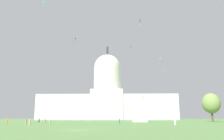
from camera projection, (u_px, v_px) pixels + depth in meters
ground_plane at (78, 130)px, 33.91m from camera, size 800.00×800.00×0.00m
capitol_building at (107, 99)px, 203.21m from camera, size 117.72×26.32×65.26m
event_tent at (140, 115)px, 95.77m from camera, size 6.08×4.93×5.75m
tree_east_far at (211, 103)px, 104.87m from camera, size 10.48×10.23×12.65m
person_black_mid_center at (39, 120)px, 88.05m from camera, size 0.47×0.47×1.77m
person_denim_mid_left at (120, 121)px, 69.15m from camera, size 0.39×0.39×1.65m
person_grey_edge_east at (45, 121)px, 78.78m from camera, size 0.46×0.46×1.65m
person_orange_deep_crowd at (7, 121)px, 66.52m from camera, size 0.39×0.39×1.48m
person_tan_edge_west at (50, 121)px, 76.25m from camera, size 0.55×0.55×1.49m
person_white_near_tent at (175, 122)px, 57.44m from camera, size 0.53×0.53×1.49m
person_tan_front_right at (30, 123)px, 51.51m from camera, size 0.48×0.48×1.50m
person_grey_near_tree_east at (26, 121)px, 64.86m from camera, size 0.60×0.60×1.66m
kite_blue_high at (131, 47)px, 189.59m from camera, size 1.15×1.13×3.40m
kite_yellow_low at (143, 97)px, 166.96m from camera, size 1.27×1.30×1.16m
kite_orange_high at (160, 59)px, 169.00m from camera, size 0.98×0.98×0.88m
kite_lime_mid at (164, 68)px, 145.12m from camera, size 1.36×0.95×3.30m
kite_white_mid at (111, 72)px, 171.53m from camera, size 0.69×0.82×1.02m
kite_violet_high at (140, 21)px, 84.01m from camera, size 0.49×0.64×2.58m
kite_cyan_high at (43, 2)px, 108.40m from camera, size 0.98×0.88×3.37m
kite_magenta_low at (82, 98)px, 149.38m from camera, size 1.27×1.82×0.24m
kite_black_high at (75, 39)px, 168.39m from camera, size 0.75×0.32×4.11m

